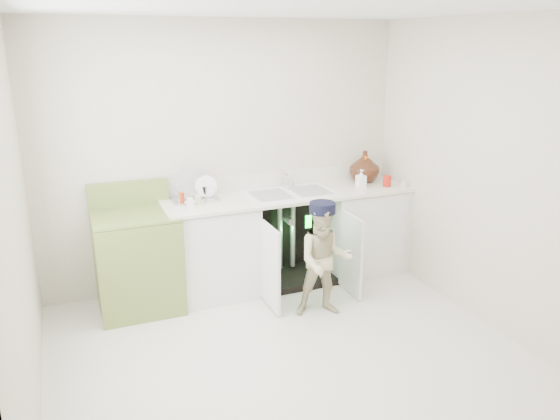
# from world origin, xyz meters

# --- Properties ---
(ground) EXTENTS (3.50, 3.50, 0.00)m
(ground) POSITION_xyz_m (0.00, 0.00, 0.00)
(ground) COLOR beige
(ground) RESTS_ON ground
(room_shell) EXTENTS (6.00, 5.50, 1.26)m
(room_shell) POSITION_xyz_m (0.00, 0.00, 1.25)
(room_shell) COLOR beige
(room_shell) RESTS_ON ground
(counter_run) EXTENTS (2.44, 1.02, 1.22)m
(counter_run) POSITION_xyz_m (0.58, 1.21, 0.47)
(counter_run) COLOR silver
(counter_run) RESTS_ON ground
(avocado_stove) EXTENTS (0.71, 0.65, 1.10)m
(avocado_stove) POSITION_xyz_m (-0.92, 1.18, 0.45)
(avocado_stove) COLOR olive
(avocado_stove) RESTS_ON ground
(repair_worker) EXTENTS (0.57, 0.67, 1.01)m
(repair_worker) POSITION_xyz_m (0.55, 0.45, 0.51)
(repair_worker) COLOR beige
(repair_worker) RESTS_ON ground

